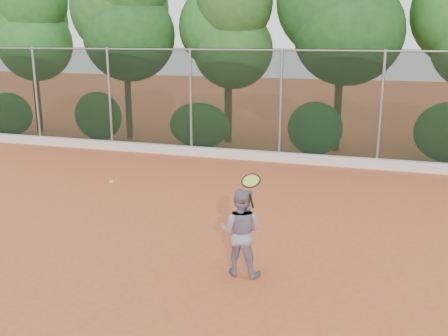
% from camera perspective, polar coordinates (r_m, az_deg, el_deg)
% --- Properties ---
extents(ground, '(80.00, 80.00, 0.00)m').
position_cam_1_polar(ground, '(9.67, -1.77, -8.64)').
color(ground, '#C75A2F').
rests_on(ground, ground).
extents(concrete_curb, '(24.00, 0.20, 0.30)m').
position_cam_1_polar(concrete_curb, '(15.91, 6.20, 1.26)').
color(concrete_curb, silver).
rests_on(concrete_curb, ground).
extents(tennis_player, '(0.73, 0.58, 1.48)m').
position_cam_1_polar(tennis_player, '(8.24, 1.92, -7.29)').
color(tennis_player, gray).
rests_on(tennis_player, ground).
extents(chainlink_fence, '(24.09, 0.09, 3.50)m').
position_cam_1_polar(chainlink_fence, '(15.78, 6.49, 7.45)').
color(chainlink_fence, black).
rests_on(chainlink_fence, ground).
extents(foliage_backdrop, '(23.70, 3.63, 7.55)m').
position_cam_1_polar(foliage_backdrop, '(17.72, 6.19, 16.48)').
color(foliage_backdrop, '#45281A').
rests_on(foliage_backdrop, ground).
extents(tennis_racket, '(0.34, 0.31, 0.58)m').
position_cam_1_polar(tennis_racket, '(7.74, 3.10, -1.73)').
color(tennis_racket, black).
rests_on(tennis_racket, ground).
extents(tennis_ball_in_flight, '(0.06, 0.06, 0.06)m').
position_cam_1_polar(tennis_ball_in_flight, '(8.49, -12.77, -1.56)').
color(tennis_ball_in_flight, yellow).
rests_on(tennis_ball_in_flight, ground).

